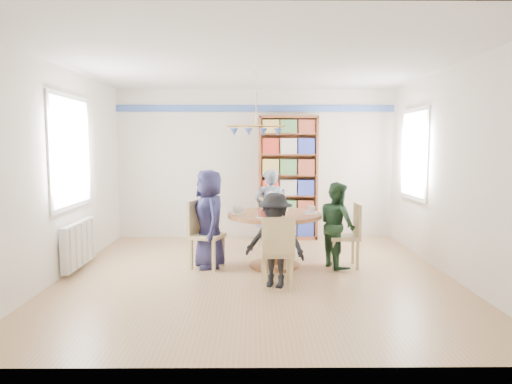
{
  "coord_description": "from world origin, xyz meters",
  "views": [
    {
      "loc": [
        -0.04,
        -5.82,
        1.69
      ],
      "look_at": [
        0.0,
        0.4,
        1.05
      ],
      "focal_mm": 32.0,
      "sensor_mm": 36.0,
      "label": 1
    }
  ],
  "objects_px": {
    "dining_table": "(275,227)",
    "person_far": "(269,211)",
    "person_near": "(275,240)",
    "chair_near": "(278,249)",
    "chair_right": "(349,232)",
    "person_left": "(210,219)",
    "radiator": "(79,244)",
    "chair_left": "(202,231)",
    "person_right": "(337,225)",
    "bookshelf": "(288,179)",
    "chair_far": "(270,221)"
  },
  "relations": [
    {
      "from": "person_right",
      "to": "person_near",
      "type": "height_order",
      "value": "person_right"
    },
    {
      "from": "radiator",
      "to": "person_left",
      "type": "distance_m",
      "value": 1.81
    },
    {
      "from": "chair_left",
      "to": "person_far",
      "type": "height_order",
      "value": "person_far"
    },
    {
      "from": "chair_right",
      "to": "bookshelf",
      "type": "distance_m",
      "value": 2.17
    },
    {
      "from": "chair_left",
      "to": "chair_near",
      "type": "relative_size",
      "value": 1.08
    },
    {
      "from": "dining_table",
      "to": "person_near",
      "type": "relative_size",
      "value": 1.15
    },
    {
      "from": "radiator",
      "to": "person_right",
      "type": "distance_m",
      "value": 3.55
    },
    {
      "from": "chair_near",
      "to": "person_right",
      "type": "bearing_deg",
      "value": 47.87
    },
    {
      "from": "chair_far",
      "to": "person_left",
      "type": "bearing_deg",
      "value": -130.85
    },
    {
      "from": "dining_table",
      "to": "person_far",
      "type": "relative_size",
      "value": 0.99
    },
    {
      "from": "chair_left",
      "to": "chair_right",
      "type": "distance_m",
      "value": 2.04
    },
    {
      "from": "chair_near",
      "to": "person_far",
      "type": "distance_m",
      "value": 1.86
    },
    {
      "from": "person_right",
      "to": "bookshelf",
      "type": "bearing_deg",
      "value": -4.01
    },
    {
      "from": "chair_right",
      "to": "person_right",
      "type": "distance_m",
      "value": 0.2
    },
    {
      "from": "chair_right",
      "to": "person_near",
      "type": "relative_size",
      "value": 0.79
    },
    {
      "from": "chair_right",
      "to": "person_left",
      "type": "bearing_deg",
      "value": 179.17
    },
    {
      "from": "chair_near",
      "to": "person_left",
      "type": "bearing_deg",
      "value": 132.28
    },
    {
      "from": "dining_table",
      "to": "chair_right",
      "type": "xyz_separation_m",
      "value": [
        1.03,
        -0.04,
        -0.06
      ]
    },
    {
      "from": "person_left",
      "to": "person_right",
      "type": "xyz_separation_m",
      "value": [
        1.76,
        -0.01,
        -0.08
      ]
    },
    {
      "from": "chair_far",
      "to": "chair_near",
      "type": "xyz_separation_m",
      "value": [
        0.01,
        -1.99,
        0.01
      ]
    },
    {
      "from": "chair_far",
      "to": "person_left",
      "type": "xyz_separation_m",
      "value": [
        -0.87,
        -1.01,
        0.21
      ]
    },
    {
      "from": "dining_table",
      "to": "chair_far",
      "type": "bearing_deg",
      "value": 91.45
    },
    {
      "from": "radiator",
      "to": "person_right",
      "type": "xyz_separation_m",
      "value": [
        3.54,
        0.1,
        0.24
      ]
    },
    {
      "from": "person_far",
      "to": "chair_far",
      "type": "bearing_deg",
      "value": -113.07
    },
    {
      "from": "dining_table",
      "to": "person_right",
      "type": "height_order",
      "value": "person_right"
    },
    {
      "from": "person_right",
      "to": "radiator",
      "type": "bearing_deg",
      "value": 72.16
    },
    {
      "from": "person_right",
      "to": "person_left",
      "type": "bearing_deg",
      "value": 70.29
    },
    {
      "from": "person_right",
      "to": "bookshelf",
      "type": "xyz_separation_m",
      "value": [
        -0.54,
        1.95,
        0.49
      ]
    },
    {
      "from": "radiator",
      "to": "bookshelf",
      "type": "distance_m",
      "value": 3.71
    },
    {
      "from": "person_left",
      "to": "person_far",
      "type": "xyz_separation_m",
      "value": [
        0.86,
        0.88,
        -0.02
      ]
    },
    {
      "from": "chair_right",
      "to": "person_right",
      "type": "bearing_deg",
      "value": 173.7
    },
    {
      "from": "radiator",
      "to": "person_far",
      "type": "xyz_separation_m",
      "value": [
        2.63,
        0.98,
        0.31
      ]
    },
    {
      "from": "dining_table",
      "to": "person_right",
      "type": "xyz_separation_m",
      "value": [
        0.86,
        -0.02,
        0.04
      ]
    },
    {
      "from": "chair_near",
      "to": "person_far",
      "type": "bearing_deg",
      "value": 90.98
    },
    {
      "from": "chair_right",
      "to": "person_right",
      "type": "xyz_separation_m",
      "value": [
        -0.17,
        0.02,
        0.1
      ]
    },
    {
      "from": "radiator",
      "to": "chair_right",
      "type": "xyz_separation_m",
      "value": [
        3.71,
        0.08,
        0.14
      ]
    },
    {
      "from": "chair_right",
      "to": "chair_near",
      "type": "relative_size",
      "value": 1.03
    },
    {
      "from": "dining_table",
      "to": "person_left",
      "type": "relative_size",
      "value": 0.96
    },
    {
      "from": "chair_left",
      "to": "chair_right",
      "type": "height_order",
      "value": "chair_left"
    },
    {
      "from": "person_left",
      "to": "person_near",
      "type": "distance_m",
      "value": 1.25
    },
    {
      "from": "person_near",
      "to": "chair_near",
      "type": "bearing_deg",
      "value": -48.67
    },
    {
      "from": "chair_near",
      "to": "bookshelf",
      "type": "bearing_deg",
      "value": 83.34
    },
    {
      "from": "bookshelf",
      "to": "dining_table",
      "type": "bearing_deg",
      "value": -99.73
    },
    {
      "from": "person_left",
      "to": "chair_right",
      "type": "bearing_deg",
      "value": 68.99
    },
    {
      "from": "person_near",
      "to": "bookshelf",
      "type": "height_order",
      "value": "bookshelf"
    },
    {
      "from": "dining_table",
      "to": "chair_near",
      "type": "bearing_deg",
      "value": -90.61
    },
    {
      "from": "chair_right",
      "to": "person_right",
      "type": "relative_size",
      "value": 0.75
    },
    {
      "from": "radiator",
      "to": "person_left",
      "type": "xyz_separation_m",
      "value": [
        1.77,
        0.11,
        0.33
      ]
    },
    {
      "from": "chair_right",
      "to": "chair_far",
      "type": "height_order",
      "value": "chair_right"
    },
    {
      "from": "chair_far",
      "to": "person_right",
      "type": "bearing_deg",
      "value": -48.89
    }
  ]
}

